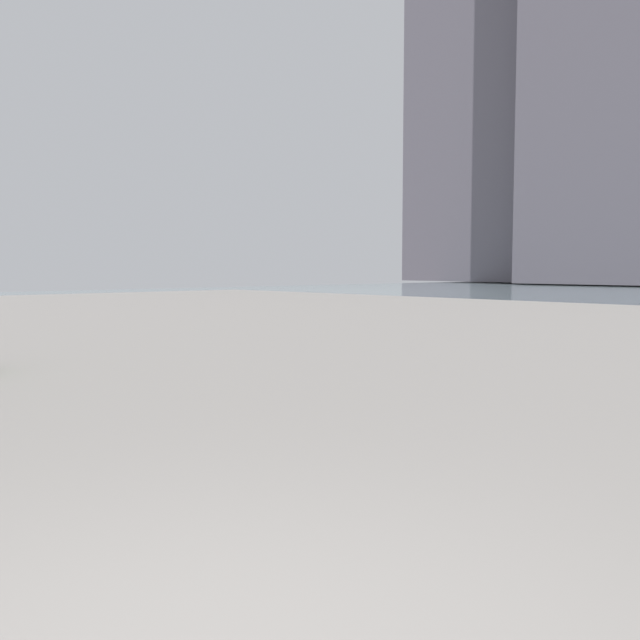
{
  "coord_description": "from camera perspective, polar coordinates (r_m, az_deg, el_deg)",
  "views": [
    {
      "loc": [
        -1.9,
        1.23,
        1.45
      ],
      "look_at": [
        6.93,
        -6.9,
        0.55
      ],
      "focal_mm": 39.27,
      "sensor_mm": 36.0,
      "label": 1
    }
  ],
  "objects": [
    {
      "name": "building_highrise",
      "position": [
        81.91,
        13.9,
        15.73
      ],
      "size": [
        15.35,
        12.01,
        37.79
      ],
      "color": "#5B5660",
      "rests_on": "ground"
    },
    {
      "name": "building_annex",
      "position": [
        72.63,
        24.65,
        18.41
      ],
      "size": [
        15.92,
        15.05,
        41.34
      ],
      "color": "#5B5660",
      "rests_on": "ground"
    }
  ]
}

